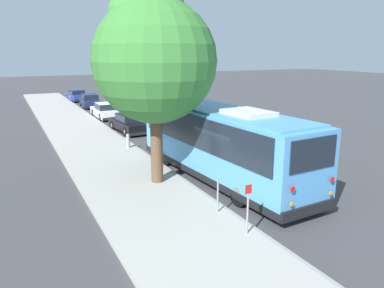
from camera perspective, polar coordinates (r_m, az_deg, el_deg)
name	(u,v)px	position (r m, az deg, el deg)	size (l,w,h in m)	color
ground_plane	(232,189)	(15.66, 6.08, -6.78)	(160.00, 160.00, 0.00)	#3D3D3F
sidewalk_slab	(150,202)	(14.12, -6.46, -8.84)	(80.00, 4.18, 0.15)	#A3A099
curb_strip	(201,193)	(14.94, 1.38, -7.44)	(80.00, 0.14, 0.15)	gray
shuttle_bus	(221,140)	(16.34, 4.38, 0.63)	(10.63, 3.36, 3.31)	#4C93D1
parked_sedan_black	(130,123)	(26.63, -9.50, 3.12)	(4.33, 1.96, 1.29)	black
parked_sedan_white	(106,111)	(32.68, -12.99, 4.93)	(4.39, 1.78, 1.27)	silver
parked_sedan_navy	(90,101)	(39.48, -15.27, 6.34)	(4.32, 1.92, 1.31)	#19234C
parked_sedan_blue	(77,95)	(45.09, -17.17, 7.08)	(4.57, 1.83, 1.27)	navy
street_tree	(153,53)	(15.24, -5.93, 13.67)	(4.93, 4.93, 8.19)	brown
sign_post_near	(248,209)	(11.45, 8.49, -9.73)	(0.06, 0.22, 1.56)	gray
sign_post_far	(218,196)	(12.87, 3.94, -7.84)	(0.06, 0.06, 1.20)	gray
fire_hydrant	(128,141)	(21.64, -9.73, 0.49)	(0.22, 0.22, 0.81)	#99999E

